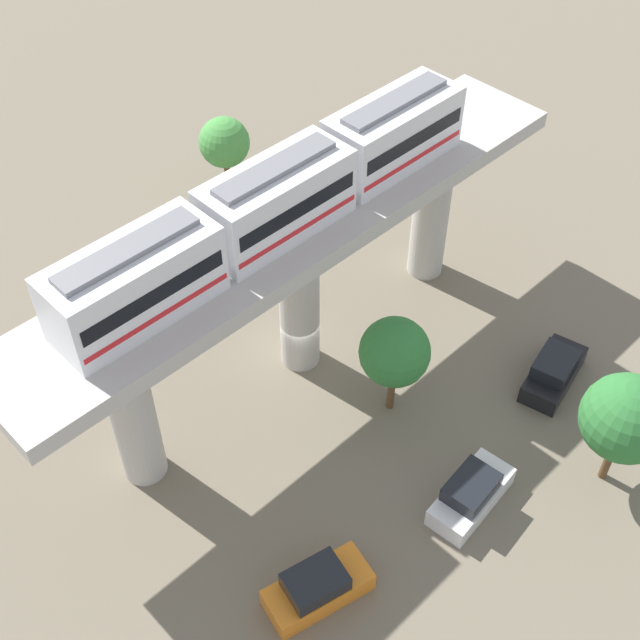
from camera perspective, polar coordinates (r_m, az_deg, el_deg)
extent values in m
plane|color=#706654|center=(41.69, -1.33, -2.56)|extent=(120.00, 120.00, 0.00)
cylinder|color=#B7B2AA|center=(44.09, 7.54, 7.32)|extent=(1.90, 1.90, 7.99)
cylinder|color=#B7B2AA|center=(38.80, -1.43, 1.37)|extent=(1.90, 1.90, 7.99)
cylinder|color=#B7B2AA|center=(35.25, -12.65, -6.12)|extent=(1.90, 1.90, 7.99)
cube|color=#B7B2AA|center=(35.87, -1.56, 6.41)|extent=(5.20, 28.85, 0.80)
cube|color=silver|center=(38.17, 4.96, 12.50)|extent=(2.60, 6.60, 3.00)
cube|color=black|center=(38.04, 4.99, 12.81)|extent=(2.64, 6.07, 0.70)
cube|color=red|center=(38.59, 4.89, 11.57)|extent=(2.64, 6.34, 0.24)
cube|color=slate|center=(37.32, 5.12, 14.58)|extent=(1.10, 5.61, 0.24)
cube|color=silver|center=(34.12, -2.96, 8.06)|extent=(2.60, 6.60, 3.00)
cube|color=black|center=(33.97, -2.98, 8.40)|extent=(2.64, 6.07, 0.70)
cube|color=red|center=(34.58, -2.92, 7.08)|extent=(2.64, 6.34, 0.24)
cube|color=slate|center=(33.16, -3.07, 10.28)|extent=(1.10, 5.61, 0.24)
cube|color=silver|center=(31.11, -12.48, 2.41)|extent=(2.60, 6.60, 3.00)
cube|color=black|center=(30.94, -12.56, 2.75)|extent=(2.64, 6.07, 0.70)
cube|color=red|center=(31.61, -12.27, 1.42)|extent=(2.64, 6.34, 0.24)
cube|color=slate|center=(30.05, -12.96, 4.66)|extent=(1.10, 5.61, 0.24)
cube|color=white|center=(36.80, 10.20, -11.71)|extent=(2.20, 4.36, 1.00)
cube|color=black|center=(35.99, 10.23, -11.09)|extent=(1.86, 2.45, 0.76)
cube|color=black|center=(41.82, 15.55, -3.56)|extent=(2.68, 4.49, 1.00)
cube|color=black|center=(41.09, 15.67, -2.87)|extent=(2.11, 2.61, 0.76)
cube|color=orange|center=(34.17, -0.12, -17.84)|extent=(2.72, 4.50, 1.00)
cube|color=black|center=(33.34, -0.32, -17.32)|extent=(2.13, 2.62, 0.76)
cylinder|color=brown|center=(38.73, 4.87, -4.49)|extent=(0.36, 0.36, 2.88)
sphere|color=#2D7233|center=(36.99, 5.09, -2.18)|extent=(3.20, 3.20, 3.20)
cylinder|color=brown|center=(38.22, 19.10, -8.66)|extent=(0.36, 0.36, 3.04)
sphere|color=#2D7233|center=(36.28, 20.05, -6.29)|extent=(3.75, 3.75, 3.75)
cylinder|color=brown|center=(51.84, -6.33, 10.08)|extent=(0.36, 0.36, 2.28)
sphere|color=#479342|center=(50.73, -6.51, 11.89)|extent=(3.03, 3.03, 3.03)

